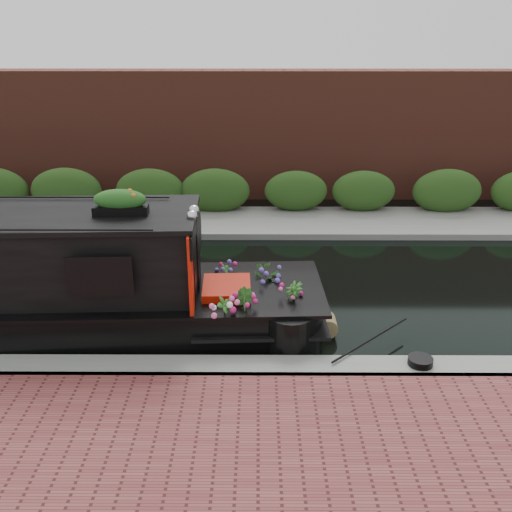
{
  "coord_description": "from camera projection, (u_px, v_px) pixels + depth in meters",
  "views": [
    {
      "loc": [
        1.11,
        -11.17,
        5.47
      ],
      "look_at": [
        1.06,
        -0.6,
        1.05
      ],
      "focal_mm": 40.0,
      "sensor_mm": 36.0,
      "label": 1
    }
  ],
  "objects": [
    {
      "name": "coiled_mooring_rope",
      "position": [
        420.0,
        361.0,
        9.27
      ],
      "size": [
        0.41,
        0.41,
        0.12
      ],
      "primitive_type": "cylinder",
      "color": "black",
      "rests_on": "near_bank_coping"
    },
    {
      "name": "ground",
      "position": [
        208.0,
        290.0,
        12.42
      ],
      "size": [
        80.0,
        80.0,
        0.0
      ],
      "primitive_type": "plane",
      "color": "black",
      "rests_on": "ground"
    },
    {
      "name": "far_hedge",
      "position": [
        222.0,
        215.0,
        17.13
      ],
      "size": [
        40.0,
        1.1,
        2.8
      ],
      "primitive_type": "cube",
      "color": "#234216",
      "rests_on": "ground"
    },
    {
      "name": "far_brick_wall",
      "position": [
        225.0,
        195.0,
        19.07
      ],
      "size": [
        40.0,
        1.0,
        8.0
      ],
      "primitive_type": "cube",
      "color": "brown",
      "rests_on": "ground"
    },
    {
      "name": "rope_fender",
      "position": [
        327.0,
        325.0,
        10.63
      ],
      "size": [
        0.37,
        0.43,
        0.37
      ],
      "primitive_type": "cylinder",
      "rotation": [
        1.57,
        0.0,
        0.0
      ],
      "color": "olive",
      "rests_on": "ground"
    },
    {
      "name": "far_bank_path",
      "position": [
        220.0,
        225.0,
        16.3
      ],
      "size": [
        40.0,
        2.4,
        0.34
      ],
      "primitive_type": "cube",
      "color": "slate",
      "rests_on": "ground"
    },
    {
      "name": "near_bank_coping",
      "position": [
        191.0,
        378.0,
        9.38
      ],
      "size": [
        40.0,
        0.6,
        0.5
      ],
      "primitive_type": "cube",
      "color": "gray",
      "rests_on": "ground"
    }
  ]
}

